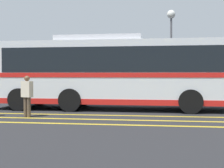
{
  "coord_description": "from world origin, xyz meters",
  "views": [
    {
      "loc": [
        2.92,
        -14.36,
        1.61
      ],
      "look_at": [
        0.93,
        -0.08,
        1.17
      ],
      "focal_mm": 50.0,
      "sensor_mm": 36.0,
      "label": 1
    }
  ],
  "objects": [
    {
      "name": "ground_plane",
      "position": [
        0.0,
        0.0,
        0.0
      ],
      "size": [
        220.0,
        220.0,
        0.0
      ],
      "primitive_type": "plane",
      "color": "#262628"
    },
    {
      "name": "lane_strip_1",
      "position": [
        0.93,
        -3.45,
        0.0
      ],
      "size": [
        31.07,
        0.2,
        0.01
      ],
      "primitive_type": "cube",
      "rotation": [
        0.0,
        0.0,
        1.57
      ],
      "color": "gold",
      "rests_on": "ground_plane"
    },
    {
      "name": "transit_bus",
      "position": [
        0.92,
        -0.08,
        1.76
      ],
      "size": [
        11.41,
        2.79,
        3.36
      ],
      "rotation": [
        0.0,
        0.0,
        -1.58
      ],
      "color": "silver",
      "rests_on": "ground_plane"
    },
    {
      "name": "lane_strip_2",
      "position": [
        0.93,
        -4.53,
        0.0
      ],
      "size": [
        31.07,
        0.2,
        0.01
      ],
      "primitive_type": "cube",
      "rotation": [
        0.0,
        0.0,
        1.57
      ],
      "color": "gold",
      "rests_on": "ground_plane"
    },
    {
      "name": "lane_strip_0",
      "position": [
        0.93,
        -2.28,
        0.0
      ],
      "size": [
        31.07,
        0.2,
        0.01
      ],
      "primitive_type": "cube",
      "rotation": [
        0.0,
        0.0,
        1.57
      ],
      "color": "gold",
      "rests_on": "ground_plane"
    },
    {
      "name": "curb_strip",
      "position": [
        0.93,
        6.22,
        0.07
      ],
      "size": [
        39.07,
        0.36,
        0.15
      ],
      "primitive_type": "cube",
      "color": "#99999E",
      "rests_on": "ground_plane"
    },
    {
      "name": "parked_car_1",
      "position": [
        -5.13,
        4.59,
        0.68
      ],
      "size": [
        4.14,
        1.96,
        1.36
      ],
      "rotation": [
        0.0,
        0.0,
        -1.52
      ],
      "color": "black",
      "rests_on": "ground_plane"
    },
    {
      "name": "pedestrian_0",
      "position": [
        -1.86,
        -3.23,
        0.88
      ],
      "size": [
        0.47,
        0.35,
        1.56
      ],
      "rotation": [
        0.0,
        0.0,
        5.93
      ],
      "color": "brown",
      "rests_on": "ground_plane"
    },
    {
      "name": "street_lamp",
      "position": [
        3.96,
        7.11,
        4.58
      ],
      "size": [
        0.57,
        0.57,
        5.95
      ],
      "color": "#59595E",
      "rests_on": "ground_plane"
    }
  ]
}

